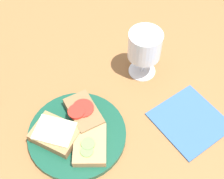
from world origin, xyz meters
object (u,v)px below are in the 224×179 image
at_px(plate, 77,134).
at_px(napkin, 190,121).
at_px(sandwich_with_tomato, 83,113).
at_px(sandwich_with_cheese, 55,134).
at_px(wine_glass, 145,47).
at_px(sandwich_with_cucumber, 90,145).

bearing_deg(plate, napkin, -35.64).
relative_size(sandwich_with_tomato, sandwich_with_cheese, 0.97).
bearing_deg(plate, wine_glass, 6.43).
xyz_separation_m(sandwich_with_tomato, sandwich_with_cheese, (-0.08, 0.00, 0.00)).
bearing_deg(napkin, sandwich_with_cucumber, 153.66).
height_order(plate, sandwich_with_cheese, sandwich_with_cheese).
bearing_deg(wine_glass, napkin, -99.91).
bearing_deg(sandwich_with_cucumber, sandwich_with_cheese, 117.98).
relative_size(sandwich_with_cheese, wine_glass, 0.88).
relative_size(sandwich_with_tomato, wine_glass, 0.86).
xyz_separation_m(sandwich_with_cheese, wine_glass, (0.30, 0.00, 0.06)).
xyz_separation_m(sandwich_with_cheese, sandwich_with_cucumber, (0.04, -0.07, -0.00)).
height_order(plate, wine_glass, wine_glass).
relative_size(wine_glass, napkin, 0.88).
bearing_deg(wine_glass, plate, -173.57).
height_order(sandwich_with_cucumber, wine_glass, wine_glass).
bearing_deg(plate, sandwich_with_cucumber, -92.21).
height_order(sandwich_with_cheese, sandwich_with_cucumber, sandwich_with_cheese).
distance_m(plate, sandwich_with_cucumber, 0.05).
distance_m(wine_glass, napkin, 0.21).
bearing_deg(sandwich_with_cheese, napkin, -35.04).
bearing_deg(napkin, plate, 144.36).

